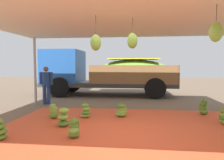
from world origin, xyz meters
TOP-DOWN VIEW (x-y plane):
  - ground_plane at (0.00, 3.00)m, footprint 40.00×40.00m
  - tarp_orange at (0.00, 0.00)m, footprint 6.39×5.36m
  - tent_canopy at (0.01, -0.09)m, footprint 8.00×7.00m
  - banana_bunch_0 at (-2.16, 1.13)m, footprint 0.36×0.38m
  - banana_bunch_2 at (2.43, 2.15)m, footprint 0.35×0.38m
  - banana_bunch_3 at (-1.59, 0.36)m, footprint 0.44×0.44m
  - banana_bunch_4 at (-1.07, -0.44)m, footprint 0.29×0.34m
  - banana_bunch_7 at (-0.16, 1.55)m, footprint 0.47×0.46m
  - banana_bunch_8 at (-1.23, 1.30)m, footprint 0.41×0.38m
  - banana_bunch_9 at (2.62, 1.04)m, footprint 0.32×0.34m
  - cargo_truck_main at (-1.37, 6.27)m, footprint 6.91×2.48m
  - worker_0 at (-3.35, 3.32)m, footprint 0.56×0.34m

SIDE VIEW (x-z plane):
  - ground_plane at x=0.00m, z-range 0.00..0.00m
  - tarp_orange at x=0.00m, z-range 0.00..0.01m
  - banana_bunch_9 at x=2.62m, z-range -0.03..0.43m
  - banana_bunch_7 at x=-0.16m, z-range -0.02..0.42m
  - banana_bunch_4 at x=-1.07m, z-range -0.02..0.44m
  - banana_bunch_8 at x=-1.23m, z-range -0.03..0.45m
  - banana_bunch_0 at x=-2.16m, z-range -0.02..0.45m
  - banana_bunch_3 at x=-1.59m, z-range -0.03..0.49m
  - banana_bunch_2 at x=2.43m, z-range -0.02..0.50m
  - worker_0 at x=-3.35m, z-range 0.13..1.67m
  - cargo_truck_main at x=-1.37m, z-range 0.03..2.43m
  - tent_canopy at x=0.01m, z-range 1.29..4.04m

